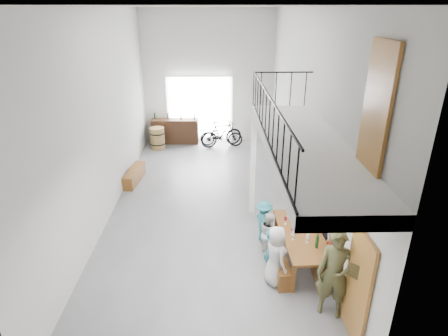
{
  "coord_description": "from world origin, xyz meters",
  "views": [
    {
      "loc": [
        0.28,
        -9.95,
        5.48
      ],
      "look_at": [
        0.5,
        -0.5,
        1.41
      ],
      "focal_mm": 30.0,
      "sensor_mm": 36.0,
      "label": 1
    }
  ],
  "objects_px": {
    "oak_barrel": "(157,138)",
    "serving_counter": "(175,131)",
    "tasting_table": "(302,237)",
    "bicycle_near": "(221,135)",
    "side_bench": "(134,175)",
    "host_standing": "(335,274)",
    "bench_inner": "(276,257)"
  },
  "relations": [
    {
      "from": "tasting_table",
      "to": "bench_inner",
      "type": "height_order",
      "value": "tasting_table"
    },
    {
      "from": "oak_barrel",
      "to": "serving_counter",
      "type": "height_order",
      "value": "serving_counter"
    },
    {
      "from": "oak_barrel",
      "to": "bicycle_near",
      "type": "bearing_deg",
      "value": 5.86
    },
    {
      "from": "bench_inner",
      "to": "host_standing",
      "type": "relative_size",
      "value": 1.01
    },
    {
      "from": "host_standing",
      "to": "side_bench",
      "type": "bearing_deg",
      "value": 149.59
    },
    {
      "from": "tasting_table",
      "to": "serving_counter",
      "type": "height_order",
      "value": "serving_counter"
    },
    {
      "from": "side_bench",
      "to": "host_standing",
      "type": "relative_size",
      "value": 0.85
    },
    {
      "from": "side_bench",
      "to": "host_standing",
      "type": "bearing_deg",
      "value": -50.84
    },
    {
      "from": "tasting_table",
      "to": "bicycle_near",
      "type": "bearing_deg",
      "value": 99.79
    },
    {
      "from": "oak_barrel",
      "to": "serving_counter",
      "type": "xyz_separation_m",
      "value": [
        0.68,
        0.72,
        0.08
      ]
    },
    {
      "from": "bench_inner",
      "to": "host_standing",
      "type": "height_order",
      "value": "host_standing"
    },
    {
      "from": "tasting_table",
      "to": "side_bench",
      "type": "distance_m",
      "value": 6.56
    },
    {
      "from": "oak_barrel",
      "to": "host_standing",
      "type": "distance_m",
      "value": 10.43
    },
    {
      "from": "bench_inner",
      "to": "side_bench",
      "type": "bearing_deg",
      "value": 127.19
    },
    {
      "from": "tasting_table",
      "to": "host_standing",
      "type": "xyz_separation_m",
      "value": [
        0.27,
        -1.55,
        0.22
      ]
    },
    {
      "from": "tasting_table",
      "to": "side_bench",
      "type": "bearing_deg",
      "value": 133.92
    },
    {
      "from": "bench_inner",
      "to": "oak_barrel",
      "type": "bearing_deg",
      "value": 111.14
    },
    {
      "from": "oak_barrel",
      "to": "bicycle_near",
      "type": "height_order",
      "value": "bicycle_near"
    },
    {
      "from": "side_bench",
      "to": "host_standing",
      "type": "height_order",
      "value": "host_standing"
    },
    {
      "from": "side_bench",
      "to": "bicycle_near",
      "type": "xyz_separation_m",
      "value": [
        3.02,
        3.5,
        0.26
      ]
    },
    {
      "from": "bicycle_near",
      "to": "bench_inner",
      "type": "bearing_deg",
      "value": -167.66
    },
    {
      "from": "serving_counter",
      "to": "host_standing",
      "type": "xyz_separation_m",
      "value": [
        3.94,
        -10.05,
        0.4
      ]
    },
    {
      "from": "oak_barrel",
      "to": "host_standing",
      "type": "xyz_separation_m",
      "value": [
        4.62,
        -9.33,
        0.47
      ]
    },
    {
      "from": "side_bench",
      "to": "tasting_table",
      "type": "bearing_deg",
      "value": -44.08
    },
    {
      "from": "side_bench",
      "to": "bench_inner",
      "type": "bearing_deg",
      "value": -48.23
    },
    {
      "from": "host_standing",
      "to": "bicycle_near",
      "type": "distance_m",
      "value": 9.81
    },
    {
      "from": "bench_inner",
      "to": "side_bench",
      "type": "distance_m",
      "value": 6.2
    },
    {
      "from": "serving_counter",
      "to": "bicycle_near",
      "type": "height_order",
      "value": "serving_counter"
    },
    {
      "from": "tasting_table",
      "to": "bicycle_near",
      "type": "height_order",
      "value": "bicycle_near"
    },
    {
      "from": "host_standing",
      "to": "bicycle_near",
      "type": "xyz_separation_m",
      "value": [
        -1.95,
        9.61,
        -0.45
      ]
    },
    {
      "from": "tasting_table",
      "to": "bicycle_near",
      "type": "xyz_separation_m",
      "value": [
        -1.68,
        8.05,
        -0.23
      ]
    },
    {
      "from": "bench_inner",
      "to": "bicycle_near",
      "type": "distance_m",
      "value": 8.2
    }
  ]
}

